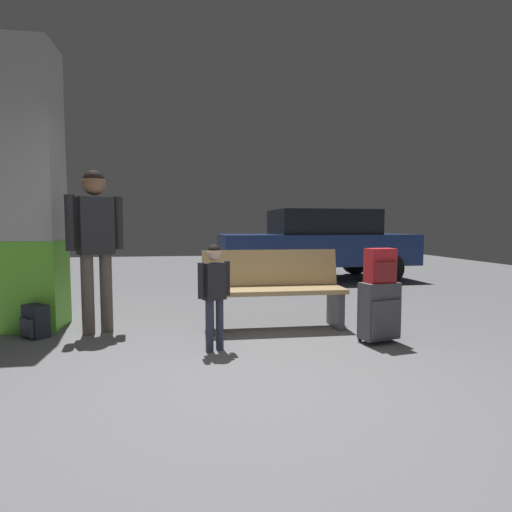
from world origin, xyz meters
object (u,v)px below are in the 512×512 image
object	(u,v)px
backpack_bright	(381,266)
adult	(95,233)
bench	(273,289)
parked_car_near	(317,243)
suitcase	(379,311)
backpack_dark_floor	(35,322)
structural_pillar	(33,190)
child	(214,286)

from	to	relation	value
backpack_bright	adult	distance (m)	3.00
bench	parked_car_near	bearing A→B (deg)	65.92
bench	suitcase	xyz separation A→B (m)	(0.93, -0.75, -0.12)
suitcase	backpack_dark_floor	bearing A→B (deg)	168.00
structural_pillar	backpack_bright	world-z (taller)	structural_pillar
parked_car_near	adult	bearing A→B (deg)	-133.77
suitcase	structural_pillar	bearing A→B (deg)	162.11
structural_pillar	adult	distance (m)	0.93
structural_pillar	suitcase	distance (m)	3.98
bench	backpack_bright	world-z (taller)	backpack_bright
adult	backpack_dark_floor	xyz separation A→B (m)	(-0.60, -0.09, -0.92)
adult	parked_car_near	world-z (taller)	adult
backpack_bright	child	xyz separation A→B (m)	(-1.64, -0.01, -0.16)
suitcase	backpack_dark_floor	size ratio (longest dim) A/B	1.78
backpack_dark_floor	parked_car_near	size ratio (longest dim) A/B	0.08
structural_pillar	parked_car_near	xyz separation A→B (m)	(4.42, 3.52, -0.76)
child	adult	size ratio (longest dim) A/B	0.57
backpack_bright	adult	xyz separation A→B (m)	(-2.86, 0.83, 0.32)
child	backpack_dark_floor	xyz separation A→B (m)	(-1.83, 0.75, -0.45)
bench	parked_car_near	distance (m)	4.32
backpack_bright	parked_car_near	bearing A→B (deg)	80.02
structural_pillar	backpack_bright	distance (m)	3.86
child	suitcase	bearing A→B (deg)	0.37
child	parked_car_near	world-z (taller)	parked_car_near
bench	backpack_bright	bearing A→B (deg)	-39.01
suitcase	backpack_bright	world-z (taller)	backpack_bright
suitcase	adult	size ratio (longest dim) A/B	0.34
child	adult	world-z (taller)	adult
backpack_bright	suitcase	bearing A→B (deg)	55.48
structural_pillar	bench	size ratio (longest dim) A/B	1.97
backpack_dark_floor	child	bearing A→B (deg)	-22.23
backpack_bright	backpack_dark_floor	size ratio (longest dim) A/B	1.00
backpack_bright	adult	world-z (taller)	adult
child	structural_pillar	bearing A→B (deg)	149.10
suitcase	parked_car_near	distance (m)	4.78
backpack_bright	adult	size ratio (longest dim) A/B	0.19
backpack_bright	backpack_dark_floor	xyz separation A→B (m)	(-3.47, 0.74, -0.60)
structural_pillar	child	size ratio (longest dim) A/B	3.17
bench	backpack_dark_floor	distance (m)	2.55
suitcase	child	world-z (taller)	child
suitcase	backpack_dark_floor	world-z (taller)	suitcase
child	backpack_bright	bearing A→B (deg)	0.35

